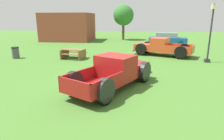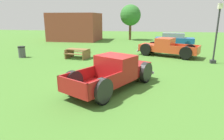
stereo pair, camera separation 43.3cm
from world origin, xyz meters
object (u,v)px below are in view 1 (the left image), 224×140
picnic_table (73,53)px  lamp_post_near (211,32)px  sedan_distant_a (167,39)px  trash_can (16,53)px  pickup_truck_behind_left (159,47)px  pickup_truck_foreground (116,71)px  oak_tree_east (123,15)px

picnic_table → lamp_post_near: bearing=-0.1°
sedan_distant_a → trash_can: 16.97m
pickup_truck_behind_left → sedan_distant_a: (1.71, 7.16, 0.04)m
pickup_truck_foreground → sedan_distant_a: pickup_truck_foreground is taller
pickup_truck_behind_left → trash_can: bearing=-166.2°
trash_can → lamp_post_near: bearing=1.9°
pickup_truck_behind_left → oak_tree_east: bearing=108.4°
lamp_post_near → trash_can: 15.44m
trash_can → oak_tree_east: size_ratio=0.18×
lamp_post_near → pickup_truck_foreground: bearing=-135.2°
pickup_truck_foreground → trash_can: pickup_truck_foreground is taller
lamp_post_near → picnic_table: lamp_post_near is taller
pickup_truck_foreground → sedan_distant_a: size_ratio=1.14×
pickup_truck_foreground → lamp_post_near: size_ratio=1.24×
sedan_distant_a → lamp_post_near: (1.68, -9.59, 1.47)m
sedan_distant_a → trash_can: bearing=-143.5°
pickup_truck_foreground → trash_can: size_ratio=5.64×
pickup_truck_behind_left → lamp_post_near: bearing=-35.6°
lamp_post_near → picnic_table: (-10.54, 0.02, -1.77)m
sedan_distant_a → oak_tree_east: (-5.82, 5.22, 2.82)m
pickup_truck_foreground → lamp_post_near: bearing=44.8°
picnic_table → oak_tree_east: (3.04, 14.79, 3.11)m
sedan_distant_a → oak_tree_east: bearing=138.1°
pickup_truck_behind_left → picnic_table: 7.55m
picnic_table → trash_can: (-4.78, -0.52, -0.01)m
pickup_truck_behind_left → picnic_table: bearing=-161.4°
sedan_distant_a → picnic_table: (-8.86, -9.57, -0.29)m
pickup_truck_foreground → pickup_truck_behind_left: 9.14m
pickup_truck_foreground → pickup_truck_behind_left: size_ratio=0.99×
oak_tree_east → picnic_table: bearing=-101.6°
pickup_truck_foreground → picnic_table: size_ratio=2.67×
picnic_table → oak_tree_east: oak_tree_east is taller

